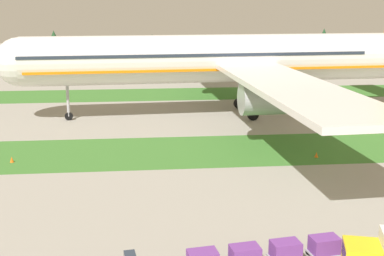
# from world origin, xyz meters

# --- Properties ---
(grass_strip_near) EXTENTS (320.00, 13.26, 0.01)m
(grass_strip_near) POSITION_xyz_m (0.00, 33.85, 0.00)
(grass_strip_near) COLOR #3D752D
(grass_strip_near) RESTS_ON ground
(grass_strip_far) EXTENTS (320.00, 13.26, 0.01)m
(grass_strip_far) POSITION_xyz_m (0.00, 72.36, 0.00)
(grass_strip_far) COLOR #3D752D
(grass_strip_far) RESTS_ON ground
(airliner) EXTENTS (69.25, 85.22, 24.61)m
(airliner) POSITION_xyz_m (12.66, 53.22, 8.83)
(airliner) COLOR silver
(airliner) RESTS_ON ground
(cargo_dolly_second) EXTENTS (2.39, 1.79, 1.55)m
(cargo_dolly_second) POSITION_xyz_m (5.49, 6.19, 0.92)
(cargo_dolly_second) COLOR #A3A3A8
(cargo_dolly_second) RESTS_ON ground
(cargo_dolly_third) EXTENTS (2.39, 1.79, 1.55)m
(cargo_dolly_third) POSITION_xyz_m (8.36, 6.59, 0.92)
(cargo_dolly_third) COLOR #A3A3A8
(cargo_dolly_third) RESTS_ON ground
(cargo_dolly_fourth) EXTENTS (2.39, 1.79, 1.55)m
(cargo_dolly_fourth) POSITION_xyz_m (11.23, 7.00, 0.92)
(cargo_dolly_fourth) COLOR #A3A3A8
(cargo_dolly_fourth) RESTS_ON ground
(taxiway_marker_0) EXTENTS (0.44, 0.44, 0.65)m
(taxiway_marker_0) POSITION_xyz_m (-15.52, 31.40, 0.33)
(taxiway_marker_0) COLOR orange
(taxiway_marker_0) RESTS_ON ground
(taxiway_marker_1) EXTENTS (0.44, 0.44, 0.59)m
(taxiway_marker_1) POSITION_xyz_m (18.54, 29.97, 0.30)
(taxiway_marker_1) COLOR orange
(taxiway_marker_1) RESTS_ON ground
(distant_tree_line) EXTENTS (197.70, 10.28, 12.16)m
(distant_tree_line) POSITION_xyz_m (-0.61, 110.57, 6.61)
(distant_tree_line) COLOR #4C3823
(distant_tree_line) RESTS_ON ground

